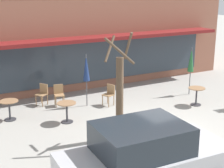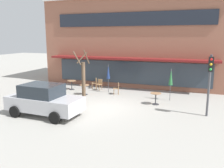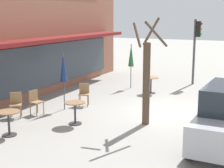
# 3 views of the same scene
# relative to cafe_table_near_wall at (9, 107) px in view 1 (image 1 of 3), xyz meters

# --- Properties ---
(ground_plane) EXTENTS (80.00, 80.00, 0.00)m
(ground_plane) POSITION_rel_cafe_table_near_wall_xyz_m (4.35, -3.71, -0.52)
(ground_plane) COLOR #9E9B93
(building_facade) EXTENTS (16.47, 9.10, 7.96)m
(building_facade) POSITION_rel_cafe_table_near_wall_xyz_m (4.35, 6.26, 3.46)
(building_facade) COLOR #935B47
(building_facade) RESTS_ON ground
(cafe_table_near_wall) EXTENTS (0.70, 0.70, 0.76)m
(cafe_table_near_wall) POSITION_rel_cafe_table_near_wall_xyz_m (0.00, 0.00, 0.00)
(cafe_table_near_wall) COLOR #333338
(cafe_table_near_wall) RESTS_ON ground
(cafe_table_streetside) EXTENTS (0.70, 0.70, 0.76)m
(cafe_table_streetside) POSITION_rel_cafe_table_near_wall_xyz_m (1.80, -1.24, 0.00)
(cafe_table_streetside) COLOR #333338
(cafe_table_streetside) RESTS_ON ground
(cafe_table_by_tree) EXTENTS (0.70, 0.70, 0.76)m
(cafe_table_by_tree) POSITION_rel_cafe_table_near_wall_xyz_m (7.31, -2.05, 0.00)
(cafe_table_by_tree) COLOR #333338
(cafe_table_by_tree) RESTS_ON ground
(patio_umbrella_green_folded) EXTENTS (0.28, 0.28, 2.20)m
(patio_umbrella_green_folded) POSITION_rel_cafe_table_near_wall_xyz_m (8.07, -0.74, 1.11)
(patio_umbrella_green_folded) COLOR #4C4C51
(patio_umbrella_green_folded) RESTS_ON ground
(patio_umbrella_cream_folded) EXTENTS (0.28, 0.28, 2.20)m
(patio_umbrella_cream_folded) POSITION_rel_cafe_table_near_wall_xyz_m (3.22, 0.09, 1.11)
(patio_umbrella_cream_folded) COLOR #4C4C51
(patio_umbrella_cream_folded) RESTS_ON ground
(cafe_chair_0) EXTENTS (0.52, 0.52, 0.89)m
(cafe_chair_0) POSITION_rel_cafe_table_near_wall_xyz_m (4.08, -0.30, 0.01)
(cafe_chair_0) COLOR #9E754C
(cafe_chair_0) RESTS_ON ground
(cafe_chair_1) EXTENTS (0.56, 0.56, 0.89)m
(cafe_chair_1) POSITION_rel_cafe_table_near_wall_xyz_m (1.63, 1.10, 0.01)
(cafe_chair_1) COLOR #9E754C
(cafe_chair_1) RESTS_ON ground
(cafe_chair_2) EXTENTS (0.47, 0.47, 0.89)m
(cafe_chair_2) POSITION_rel_cafe_table_near_wall_xyz_m (2.21, 0.69, 0.01)
(cafe_chair_2) COLOR #9E754C
(cafe_chair_2) RESTS_ON ground
(parked_sedan) EXTENTS (4.27, 2.15, 1.76)m
(parked_sedan) POSITION_rel_cafe_table_near_wall_xyz_m (1.83, -6.31, 0.36)
(parked_sedan) COLOR #B7B7BC
(parked_sedan) RESTS_ON ground
(street_tree) EXTENTS (1.00, 1.18, 3.53)m
(street_tree) POSITION_rel_cafe_table_near_wall_xyz_m (2.81, -3.38, 1.04)
(street_tree) COLOR brown
(street_tree) RESTS_ON ground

